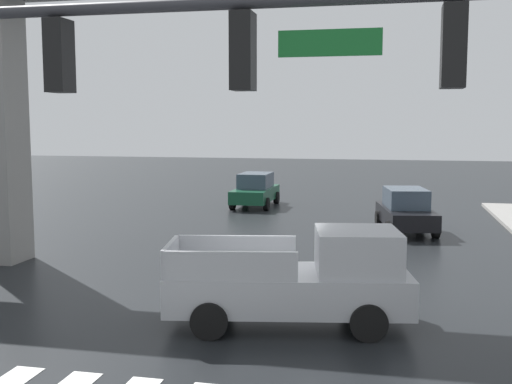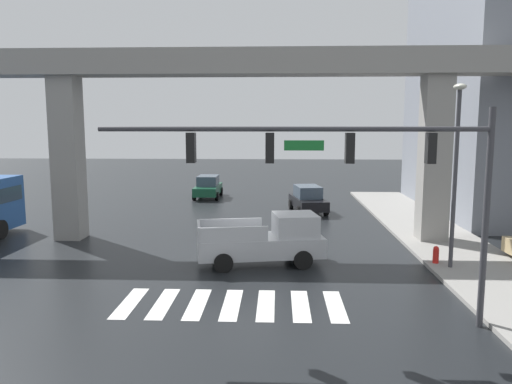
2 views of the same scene
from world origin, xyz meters
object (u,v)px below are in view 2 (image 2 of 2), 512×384
street_lamp_near_corner (456,155)px  sedan_dark_green (208,187)px  sedan_black (308,199)px  traffic_signal_mast (355,163)px  fire_hydrant (436,256)px  pickup_truck (268,241)px

street_lamp_near_corner → sedan_dark_green: bearing=122.7°
sedan_black → traffic_signal_mast: bearing=-89.5°
street_lamp_near_corner → fire_hydrant: 4.18m
sedan_black → fire_hydrant: 13.20m
pickup_truck → street_lamp_near_corner: bearing=-4.9°
pickup_truck → fire_hydrant: (6.81, -0.06, -0.56)m
sedan_dark_green → street_lamp_near_corner: 22.97m
traffic_signal_mast → fire_hydrant: (4.28, 6.06, -4.23)m
traffic_signal_mast → street_lamp_near_corner: bearing=49.6°
street_lamp_near_corner → traffic_signal_mast: bearing=-130.4°
pickup_truck → fire_hydrant: bearing=-0.5°
sedan_dark_green → street_lamp_near_corner: (12.26, -19.07, 3.70)m
sedan_dark_green → street_lamp_near_corner: size_ratio=0.60×
pickup_truck → sedan_black: 12.59m
pickup_truck → street_lamp_near_corner: 8.07m
sedan_dark_green → traffic_signal_mast: bearing=-72.9°
street_lamp_near_corner → fire_hydrant: street_lamp_near_corner is taller
sedan_dark_green → fire_hydrant: sedan_dark_green is taller
street_lamp_near_corner → fire_hydrant: (-0.40, 0.55, -4.13)m
fire_hydrant → street_lamp_near_corner: bearing=-54.2°
pickup_truck → sedan_dark_green: pickup_truck is taller
traffic_signal_mast → pickup_truck: bearing=112.4°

